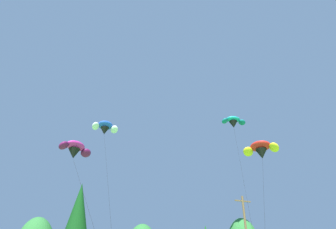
{
  "coord_description": "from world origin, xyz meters",
  "views": [
    {
      "loc": [
        -9.62,
        2.39,
        2.47
      ],
      "look_at": [
        -0.79,
        24.91,
        15.86
      ],
      "focal_mm": 33.25,
      "sensor_mm": 36.0,
      "label": 1
    }
  ],
  "objects_px": {
    "parafoil_kite_far_blue_white": "(105,128)",
    "parafoil_kite_low_teal": "(233,122)",
    "parafoil_kite_mid_red_yellow": "(261,150)",
    "parafoil_kite_high_magenta": "(75,150)"
  },
  "relations": [
    {
      "from": "parafoil_kite_high_magenta",
      "to": "parafoil_kite_far_blue_white",
      "type": "relative_size",
      "value": 0.54
    },
    {
      "from": "parafoil_kite_mid_red_yellow",
      "to": "parafoil_kite_far_blue_white",
      "type": "bearing_deg",
      "value": 136.8
    },
    {
      "from": "parafoil_kite_mid_red_yellow",
      "to": "parafoil_kite_low_teal",
      "type": "xyz_separation_m",
      "value": [
        2.4,
        7.96,
        7.73
      ]
    },
    {
      "from": "parafoil_kite_mid_red_yellow",
      "to": "parafoil_kite_far_blue_white",
      "type": "xyz_separation_m",
      "value": [
        -14.84,
        13.93,
        6.4
      ]
    },
    {
      "from": "parafoil_kite_far_blue_white",
      "to": "parafoil_kite_mid_red_yellow",
      "type": "bearing_deg",
      "value": -43.2
    },
    {
      "from": "parafoil_kite_far_blue_white",
      "to": "parafoil_kite_low_teal",
      "type": "bearing_deg",
      "value": -19.1
    },
    {
      "from": "parafoil_kite_high_magenta",
      "to": "parafoil_kite_mid_red_yellow",
      "type": "relative_size",
      "value": 0.78
    },
    {
      "from": "parafoil_kite_mid_red_yellow",
      "to": "parafoil_kite_far_blue_white",
      "type": "distance_m",
      "value": 21.33
    },
    {
      "from": "parafoil_kite_far_blue_white",
      "to": "parafoil_kite_high_magenta",
      "type": "bearing_deg",
      "value": -107.95
    },
    {
      "from": "parafoil_kite_mid_red_yellow",
      "to": "parafoil_kite_low_teal",
      "type": "distance_m",
      "value": 11.35
    }
  ]
}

